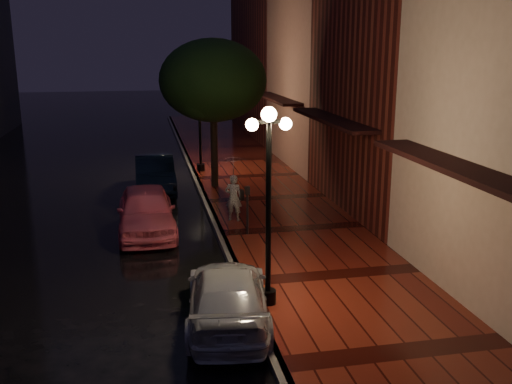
{
  "coord_description": "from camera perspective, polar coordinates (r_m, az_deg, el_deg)",
  "views": [
    {
      "loc": [
        -2.19,
        -16.28,
        5.65
      ],
      "look_at": [
        1.07,
        -0.09,
        1.4
      ],
      "focal_mm": 40.0,
      "sensor_mm": 36.0,
      "label": 1
    }
  ],
  "objects": [
    {
      "name": "ground",
      "position": [
        17.37,
        -3.54,
        -4.58
      ],
      "size": [
        120.0,
        120.0,
        0.0
      ],
      "primitive_type": "plane",
      "color": "black",
      "rests_on": "ground"
    },
    {
      "name": "sidewalk",
      "position": [
        17.77,
        3.68,
        -3.89
      ],
      "size": [
        4.5,
        60.0,
        0.15
      ],
      "primitive_type": "cube",
      "color": "#49120D",
      "rests_on": "ground"
    },
    {
      "name": "curb",
      "position": [
        17.34,
        -3.54,
        -4.35
      ],
      "size": [
        0.25,
        60.0,
        0.15
      ],
      "primitive_type": "cube",
      "color": "#595451",
      "rests_on": "ground"
    },
    {
      "name": "storefront_mid",
      "position": [
        20.46,
        15.75,
        13.49
      ],
      "size": [
        5.0,
        8.0,
        11.0
      ],
      "primitive_type": "cube",
      "color": "#511914",
      "rests_on": "ground"
    },
    {
      "name": "storefront_far",
      "position": [
        27.86,
        8.05,
        11.92
      ],
      "size": [
        5.0,
        8.0,
        9.0
      ],
      "primitive_type": "cube",
      "color": "#8C5951",
      "rests_on": "ground"
    },
    {
      "name": "storefront_extra",
      "position": [
        37.43,
        2.91,
        13.41
      ],
      "size": [
        5.0,
        12.0,
        10.0
      ],
      "primitive_type": "cube",
      "color": "#511914",
      "rests_on": "ground"
    },
    {
      "name": "streetlamp_near",
      "position": [
        11.96,
        1.26,
        -0.35
      ],
      "size": [
        0.96,
        0.36,
        4.31
      ],
      "color": "black",
      "rests_on": "sidewalk"
    },
    {
      "name": "streetlamp_far",
      "position": [
        25.59,
        -5.66,
        7.51
      ],
      "size": [
        0.96,
        0.36,
        4.31
      ],
      "color": "black",
      "rests_on": "sidewalk"
    },
    {
      "name": "street_tree",
      "position": [
        22.49,
        -4.29,
        10.81
      ],
      "size": [
        4.16,
        4.16,
        5.8
      ],
      "color": "black",
      "rests_on": "sidewalk"
    },
    {
      "name": "pink_car",
      "position": [
        17.88,
        -10.93,
        -1.83
      ],
      "size": [
        1.79,
        4.29,
        1.45
      ],
      "primitive_type": "imported",
      "rotation": [
        0.0,
        0.0,
        0.02
      ],
      "color": "#F2637B",
      "rests_on": "ground"
    },
    {
      "name": "navy_car",
      "position": [
        22.99,
        -10.08,
        1.78
      ],
      "size": [
        1.53,
        4.29,
        1.41
      ],
      "primitive_type": "imported",
      "rotation": [
        0.0,
        0.0,
        0.01
      ],
      "color": "black",
      "rests_on": "ground"
    },
    {
      "name": "silver_car",
      "position": [
        12.06,
        -2.85,
        -10.36
      ],
      "size": [
        2.19,
        4.3,
        1.19
      ],
      "primitive_type": "imported",
      "rotation": [
        0.0,
        0.0,
        3.01
      ],
      "color": "#B1B0B8",
      "rests_on": "ground"
    },
    {
      "name": "woman_with_umbrella",
      "position": [
        18.19,
        -2.26,
        1.38
      ],
      "size": [
        0.88,
        0.9,
        2.12
      ],
      "rotation": [
        0.0,
        0.0,
        2.77
      ],
      "color": "silver",
      "rests_on": "sidewalk"
    },
    {
      "name": "parking_meter",
      "position": [
        16.93,
        -0.86,
        -1.34
      ],
      "size": [
        0.15,
        0.12,
        1.48
      ],
      "rotation": [
        0.0,
        0.0,
        0.14
      ],
      "color": "black",
      "rests_on": "sidewalk"
    }
  ]
}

